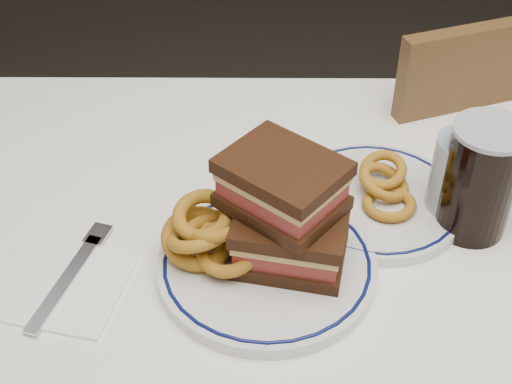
{
  "coord_description": "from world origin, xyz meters",
  "views": [
    {
      "loc": [
        -0.16,
        -0.63,
        1.39
      ],
      "look_at": [
        -0.16,
        0.02,
        0.84
      ],
      "focal_mm": 50.0,
      "sensor_mm": 36.0,
      "label": 1
    }
  ],
  "objects_px": {
    "main_plate": "(267,265)",
    "chair_far": "(442,180)",
    "reuben_sandwich": "(287,211)",
    "far_plate": "(375,200)",
    "beer_mug": "(483,179)"
  },
  "relations": [
    {
      "from": "main_plate",
      "to": "chair_far",
      "type": "bearing_deg",
      "value": 54.7
    },
    {
      "from": "reuben_sandwich",
      "to": "far_plate",
      "type": "bearing_deg",
      "value": 41.47
    },
    {
      "from": "main_plate",
      "to": "far_plate",
      "type": "relative_size",
      "value": 1.12
    },
    {
      "from": "reuben_sandwich",
      "to": "far_plate",
      "type": "distance_m",
      "value": 0.18
    },
    {
      "from": "main_plate",
      "to": "far_plate",
      "type": "bearing_deg",
      "value": 40.15
    },
    {
      "from": "main_plate",
      "to": "beer_mug",
      "type": "xyz_separation_m",
      "value": [
        0.27,
        0.08,
        0.07
      ]
    },
    {
      "from": "chair_far",
      "to": "far_plate",
      "type": "distance_m",
      "value": 0.52
    },
    {
      "from": "main_plate",
      "to": "far_plate",
      "type": "distance_m",
      "value": 0.19
    },
    {
      "from": "main_plate",
      "to": "far_plate",
      "type": "xyz_separation_m",
      "value": [
        0.15,
        0.12,
        -0.0
      ]
    },
    {
      "from": "chair_far",
      "to": "reuben_sandwich",
      "type": "distance_m",
      "value": 0.69
    },
    {
      "from": "reuben_sandwich",
      "to": "far_plate",
      "type": "height_order",
      "value": "reuben_sandwich"
    },
    {
      "from": "reuben_sandwich",
      "to": "far_plate",
      "type": "xyz_separation_m",
      "value": [
        0.13,
        0.11,
        -0.08
      ]
    },
    {
      "from": "chair_far",
      "to": "reuben_sandwich",
      "type": "relative_size",
      "value": 5.24
    },
    {
      "from": "beer_mug",
      "to": "reuben_sandwich",
      "type": "bearing_deg",
      "value": -164.08
    },
    {
      "from": "beer_mug",
      "to": "main_plate",
      "type": "bearing_deg",
      "value": -162.62
    }
  ]
}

